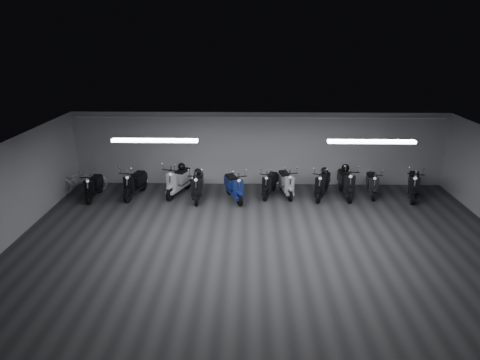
{
  "coord_description": "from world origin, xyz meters",
  "views": [
    {
      "loc": [
        -0.38,
        -10.22,
        5.61
      ],
      "look_at": [
        -0.66,
        2.5,
        1.05
      ],
      "focal_mm": 31.17,
      "sensor_mm": 36.0,
      "label": 1
    }
  ],
  "objects_px": {
    "scooter_4": "(234,183)",
    "scooter_10": "(414,180)",
    "bicycle": "(80,178)",
    "scooter_0": "(93,183)",
    "scooter_6": "(286,179)",
    "scooter_1": "(135,179)",
    "scooter_8": "(346,178)",
    "scooter_3": "(197,182)",
    "scooter_2": "(178,176)",
    "scooter_9": "(372,180)",
    "helmet_3": "(182,166)",
    "scooter_7": "(323,180)",
    "scooter_5": "(270,180)",
    "helmet_0": "(198,172)",
    "helmet_2": "(324,171)",
    "helmet_1": "(345,168)"
  },
  "relations": [
    {
      "from": "scooter_1",
      "to": "scooter_8",
      "type": "distance_m",
      "value": 7.52
    },
    {
      "from": "scooter_1",
      "to": "scooter_9",
      "type": "distance_m",
      "value": 8.48
    },
    {
      "from": "helmet_3",
      "to": "scooter_9",
      "type": "bearing_deg",
      "value": -1.53
    },
    {
      "from": "scooter_5",
      "to": "scooter_7",
      "type": "relative_size",
      "value": 0.93
    },
    {
      "from": "scooter_4",
      "to": "scooter_2",
      "type": "bearing_deg",
      "value": 145.9
    },
    {
      "from": "scooter_10",
      "to": "helmet_2",
      "type": "xyz_separation_m",
      "value": [
        -3.11,
        0.23,
        0.26
      ]
    },
    {
      "from": "helmet_3",
      "to": "scooter_8",
      "type": "bearing_deg",
      "value": -2.92
    },
    {
      "from": "helmet_2",
      "to": "scooter_4",
      "type": "bearing_deg",
      "value": -170.82
    },
    {
      "from": "scooter_3",
      "to": "bicycle",
      "type": "distance_m",
      "value": 4.36
    },
    {
      "from": "scooter_0",
      "to": "scooter_5",
      "type": "distance_m",
      "value": 6.24
    },
    {
      "from": "scooter_7",
      "to": "scooter_3",
      "type": "bearing_deg",
      "value": -156.23
    },
    {
      "from": "scooter_1",
      "to": "scooter_8",
      "type": "bearing_deg",
      "value": 13.54
    },
    {
      "from": "scooter_1",
      "to": "scooter_5",
      "type": "distance_m",
      "value": 4.81
    },
    {
      "from": "helmet_2",
      "to": "helmet_3",
      "type": "relative_size",
      "value": 0.98
    },
    {
      "from": "helmet_0",
      "to": "scooter_8",
      "type": "bearing_deg",
      "value": 1.31
    },
    {
      "from": "scooter_2",
      "to": "scooter_9",
      "type": "xyz_separation_m",
      "value": [
        6.95,
        0.06,
        -0.1
      ]
    },
    {
      "from": "scooter_7",
      "to": "scooter_10",
      "type": "bearing_deg",
      "value": 20.4
    },
    {
      "from": "helmet_3",
      "to": "scooter_3",
      "type": "bearing_deg",
      "value": -46.05
    },
    {
      "from": "scooter_1",
      "to": "scooter_9",
      "type": "height_order",
      "value": "scooter_1"
    },
    {
      "from": "scooter_7",
      "to": "scooter_5",
      "type": "bearing_deg",
      "value": -163.78
    },
    {
      "from": "scooter_0",
      "to": "scooter_4",
      "type": "bearing_deg",
      "value": 0.23
    },
    {
      "from": "bicycle",
      "to": "scooter_1",
      "type": "bearing_deg",
      "value": -117.28
    },
    {
      "from": "scooter_3",
      "to": "scooter_8",
      "type": "xyz_separation_m",
      "value": [
        5.26,
        0.36,
        0.03
      ]
    },
    {
      "from": "scooter_1",
      "to": "scooter_6",
      "type": "relative_size",
      "value": 1.03
    },
    {
      "from": "helmet_2",
      "to": "scooter_10",
      "type": "bearing_deg",
      "value": -4.24
    },
    {
      "from": "scooter_0",
      "to": "scooter_4",
      "type": "distance_m",
      "value": 4.96
    },
    {
      "from": "scooter_1",
      "to": "scooter_10",
      "type": "bearing_deg",
      "value": 12.53
    },
    {
      "from": "scooter_3",
      "to": "scooter_5",
      "type": "relative_size",
      "value": 1.1
    },
    {
      "from": "scooter_7",
      "to": "bicycle",
      "type": "bearing_deg",
      "value": -161.11
    },
    {
      "from": "bicycle",
      "to": "scooter_10",
      "type": "bearing_deg",
      "value": -110.01
    },
    {
      "from": "scooter_6",
      "to": "helmet_1",
      "type": "xyz_separation_m",
      "value": [
        2.12,
        0.19,
        0.37
      ]
    },
    {
      "from": "scooter_5",
      "to": "helmet_0",
      "type": "relative_size",
      "value": 6.52
    },
    {
      "from": "scooter_6",
      "to": "helmet_2",
      "type": "distance_m",
      "value": 1.39
    },
    {
      "from": "scooter_3",
      "to": "helmet_0",
      "type": "bearing_deg",
      "value": 90.0
    },
    {
      "from": "scooter_0",
      "to": "bicycle",
      "type": "bearing_deg",
      "value": 142.81
    },
    {
      "from": "scooter_10",
      "to": "helmet_0",
      "type": "xyz_separation_m",
      "value": [
        -7.61,
        -0.0,
        0.26
      ]
    },
    {
      "from": "scooter_9",
      "to": "helmet_2",
      "type": "xyz_separation_m",
      "value": [
        -1.73,
        -0.01,
        0.34
      ]
    },
    {
      "from": "scooter_4",
      "to": "bicycle",
      "type": "xyz_separation_m",
      "value": [
        -5.62,
        0.54,
        -0.05
      ]
    },
    {
      "from": "scooter_1",
      "to": "helmet_0",
      "type": "height_order",
      "value": "scooter_1"
    },
    {
      "from": "scooter_1",
      "to": "scooter_8",
      "type": "height_order",
      "value": "scooter_8"
    },
    {
      "from": "scooter_5",
      "to": "scooter_6",
      "type": "distance_m",
      "value": 0.59
    },
    {
      "from": "scooter_8",
      "to": "scooter_5",
      "type": "bearing_deg",
      "value": 178.65
    },
    {
      "from": "helmet_0",
      "to": "scooter_3",
      "type": "bearing_deg",
      "value": -88.15
    },
    {
      "from": "scooter_5",
      "to": "scooter_10",
      "type": "distance_m",
      "value": 5.05
    },
    {
      "from": "scooter_4",
      "to": "scooter_10",
      "type": "bearing_deg",
      "value": -18.52
    },
    {
      "from": "scooter_8",
      "to": "scooter_10",
      "type": "xyz_separation_m",
      "value": [
        2.34,
        -0.12,
        -0.01
      ]
    },
    {
      "from": "scooter_4",
      "to": "scooter_5",
      "type": "distance_m",
      "value": 1.34
    },
    {
      "from": "scooter_4",
      "to": "scooter_6",
      "type": "distance_m",
      "value": 1.91
    },
    {
      "from": "helmet_1",
      "to": "scooter_9",
      "type": "bearing_deg",
      "value": -8.2
    },
    {
      "from": "scooter_2",
      "to": "bicycle",
      "type": "height_order",
      "value": "scooter_2"
    }
  ]
}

